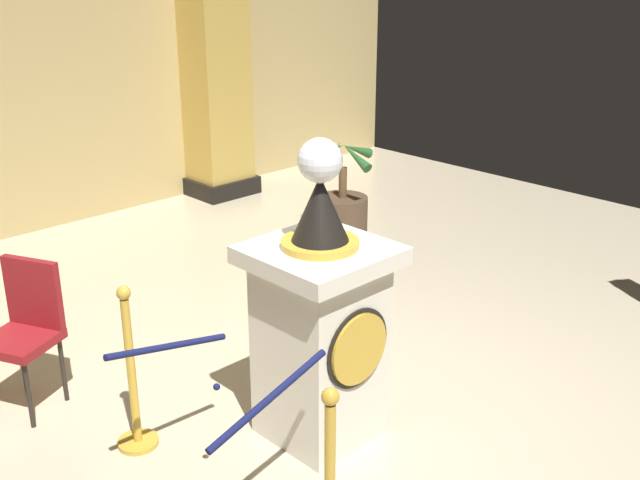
{
  "coord_description": "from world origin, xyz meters",
  "views": [
    {
      "loc": [
        -2.84,
        -2.85,
        2.74
      ],
      "look_at": [
        -0.1,
        -0.02,
        1.24
      ],
      "focal_mm": 43.04,
      "sensor_mm": 36.0,
      "label": 1
    }
  ],
  "objects_px": {
    "pedestal_clock": "(321,324)",
    "stanchion_near": "(133,392)",
    "potted_palm_right": "(343,211)",
    "cafe_chair_red": "(26,322)"
  },
  "relations": [
    {
      "from": "potted_palm_right",
      "to": "cafe_chair_red",
      "type": "xyz_separation_m",
      "value": [
        -3.53,
        -0.7,
        0.27
      ]
    },
    {
      "from": "potted_palm_right",
      "to": "cafe_chair_red",
      "type": "height_order",
      "value": "potted_palm_right"
    },
    {
      "from": "pedestal_clock",
      "to": "potted_palm_right",
      "type": "distance_m",
      "value": 3.32
    },
    {
      "from": "pedestal_clock",
      "to": "stanchion_near",
      "type": "bearing_deg",
      "value": 142.95
    },
    {
      "from": "pedestal_clock",
      "to": "stanchion_near",
      "type": "distance_m",
      "value": 1.15
    },
    {
      "from": "potted_palm_right",
      "to": "stanchion_near",
      "type": "bearing_deg",
      "value": -154.88
    },
    {
      "from": "cafe_chair_red",
      "to": "potted_palm_right",
      "type": "bearing_deg",
      "value": 11.27
    },
    {
      "from": "stanchion_near",
      "to": "potted_palm_right",
      "type": "distance_m",
      "value": 3.66
    },
    {
      "from": "potted_palm_right",
      "to": "cafe_chair_red",
      "type": "bearing_deg",
      "value": -168.73
    },
    {
      "from": "pedestal_clock",
      "to": "stanchion_near",
      "type": "xyz_separation_m",
      "value": [
        -0.87,
        0.65,
        -0.37
      ]
    }
  ]
}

